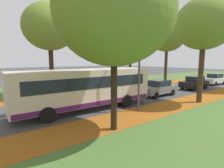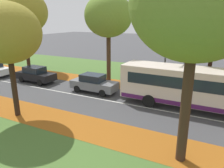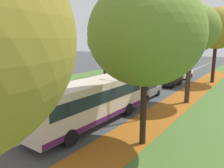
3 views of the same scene
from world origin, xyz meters
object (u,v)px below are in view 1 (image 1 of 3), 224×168
object	(u,v)px
streetlamp_right	(136,59)
car_black_following	(194,83)
tree_left_mid	(130,47)
tree_right_near	(114,12)
bus	(86,87)
tree_right_mid	(204,24)
car_grey_lead	(159,88)
car_white_third_in_line	(215,79)
tree_left_near	(50,27)
tree_left_far	(167,36)

from	to	relation	value
streetlamp_right	car_black_following	distance (m)	13.15
tree_left_mid	streetlamp_right	world-z (taller)	tree_left_mid
tree_right_near	bus	distance (m)	6.10
tree_right_mid	car_grey_lead	bearing A→B (deg)	-171.62
car_white_third_in_line	tree_left_near	bearing A→B (deg)	-105.95
tree_right_near	bus	xyz separation A→B (m)	(-4.26, 0.68, -4.31)
tree_left_near	car_white_third_in_line	distance (m)	23.80
tree_left_near	tree_right_near	xyz separation A→B (m)	(10.84, -0.29, -0.87)
streetlamp_right	car_white_third_in_line	bearing A→B (deg)	97.73
tree_left_mid	car_grey_lead	xyz separation A→B (m)	(6.59, -2.06, -4.65)
tree_right_near	streetlamp_right	xyz separation A→B (m)	(-1.95, 3.47, -2.28)
car_black_following	car_white_third_in_line	bearing A→B (deg)	92.59
tree_right_near	tree_right_mid	world-z (taller)	tree_right_mid
bus	car_black_following	size ratio (longest dim) A/B	2.46
tree_left_near	bus	bearing A→B (deg)	3.41
car_black_following	car_white_third_in_line	xyz separation A→B (m)	(-0.29, 6.33, 0.00)
car_black_following	bus	bearing A→B (deg)	-90.10
tree_right_near	tree_right_mid	distance (m)	9.65
tree_left_mid	bus	distance (m)	12.89
tree_left_far	tree_right_near	bearing A→B (deg)	-60.14
car_grey_lead	car_white_third_in_line	xyz separation A→B (m)	(-0.26, 13.37, 0.00)
bus	car_grey_lead	world-z (taller)	bus
bus	car_white_third_in_line	bearing A→B (deg)	90.68
tree_left_near	bus	xyz separation A→B (m)	(6.58, 0.39, -5.19)
tree_left_near	car_black_following	bearing A→B (deg)	67.30
tree_left_far	car_black_following	world-z (taller)	tree_left_far
streetlamp_right	car_grey_lead	bearing A→B (deg)	112.49
tree_left_mid	car_grey_lead	size ratio (longest dim) A/B	1.75
streetlamp_right	car_grey_lead	xyz separation A→B (m)	(-2.31, 5.58, -2.92)
tree_right_near	car_black_following	distance (m)	17.43
tree_left_mid	bus	xyz separation A→B (m)	(6.59, -10.43, -3.76)
tree_left_near	car_black_following	size ratio (longest dim) A/B	2.18
bus	car_grey_lead	xyz separation A→B (m)	(0.01, 8.37, -0.89)
tree_left_mid	tree_right_mid	bearing A→B (deg)	-8.01
tree_right_near	car_white_third_in_line	world-z (taller)	tree_right_near
tree_left_mid	bus	world-z (taller)	tree_left_mid
tree_left_near	car_black_following	world-z (taller)	tree_left_near
tree_left_far	streetlamp_right	distance (m)	19.37
bus	car_black_following	distance (m)	15.44
tree_right_mid	car_white_third_in_line	xyz separation A→B (m)	(-4.20, 12.79, -5.79)
tree_left_mid	streetlamp_right	distance (m)	11.85
streetlamp_right	car_grey_lead	world-z (taller)	streetlamp_right
tree_left_far	tree_right_near	distance (m)	23.00
tree_left_near	tree_left_mid	size ratio (longest dim) A/B	1.25
bus	tree_right_near	bearing A→B (deg)	-9.09
tree_left_near	car_grey_lead	size ratio (longest dim) A/B	2.19
car_grey_lead	car_white_third_in_line	bearing A→B (deg)	91.13
car_black_following	tree_right_near	bearing A→B (deg)	-75.26
car_white_third_in_line	tree_right_near	bearing A→B (deg)	-78.60
streetlamp_right	car_white_third_in_line	distance (m)	19.34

